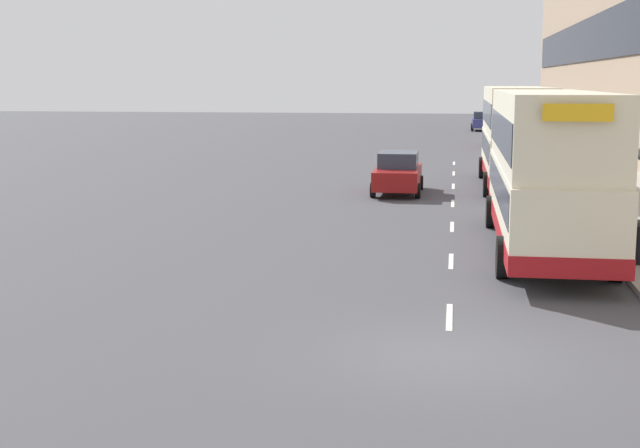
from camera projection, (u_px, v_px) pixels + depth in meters
ground_plane at (448, 356)px, 15.03m from camera, size 220.00×220.00×0.00m
pavement at (567, 159)px, 51.63m from camera, size 5.00×93.00×0.14m
lane_mark_0 at (449, 317)px, 17.47m from camera, size 0.12×2.00×0.01m
lane_mark_1 at (451, 261)px, 22.82m from camera, size 0.12×2.00×0.01m
lane_mark_2 at (452, 227)px, 28.16m from camera, size 0.12×2.00×0.01m
lane_mark_3 at (453, 203)px, 33.51m from camera, size 0.12×2.00×0.01m
lane_mark_4 at (453, 186)px, 38.86m from camera, size 0.12×2.00×0.01m
lane_mark_5 at (454, 173)px, 44.20m from camera, size 0.12×2.00×0.01m
lane_mark_6 at (454, 163)px, 49.55m from camera, size 0.12×2.00×0.01m
double_decker_bus_near at (547, 168)px, 23.80m from camera, size 2.85×11.38×4.30m
double_decker_bus_ahead at (516, 135)px, 38.12m from camera, size 2.85×10.72×4.30m
car_0 at (500, 135)px, 61.40m from camera, size 1.94×4.38×1.75m
car_1 at (482, 121)px, 81.35m from camera, size 2.02×4.06×1.74m
car_2 at (398, 173)px, 36.44m from camera, size 1.97×4.57×1.68m
litter_bin at (639, 242)px, 21.83m from camera, size 0.55×0.55×1.05m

